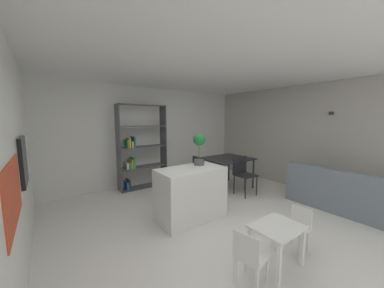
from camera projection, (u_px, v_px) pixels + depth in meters
The scene contains 17 objects.
ground_plane at pixel (208, 223), 3.41m from camera, with size 8.42×8.42×0.00m, color silver.
ceiling_slab at pixel (209, 63), 3.10m from camera, with size 6.13×5.43×0.06m.
back_partition at pixel (143, 136), 5.41m from camera, with size 6.13×0.06×2.55m, color silver.
right_partition_gray at pixel (302, 137), 5.03m from camera, with size 0.06×5.43×2.55m, color #B2ADA3.
cabinet_niche_splashback at pixel (13, 194), 1.68m from camera, with size 0.01×0.97×0.54m.
built_in_oven at pixel (23, 161), 2.44m from camera, with size 0.06×0.58×0.58m.
kitchen_island at pixel (191, 193), 3.54m from camera, with size 1.15×0.63×0.90m, color white.
potted_plant_on_island at pixel (199, 145), 3.69m from camera, with size 0.22×0.22×0.58m.
open_bookshelf at pixel (139, 150), 5.08m from camera, with size 1.20×0.34×2.08m.
child_table at pixel (277, 233), 2.39m from camera, with size 0.58×0.45×0.50m.
child_chair_right at pixel (298, 227), 2.69m from camera, with size 0.27×0.27×0.57m.
child_chair_left at pixel (249, 256), 2.09m from camera, with size 0.34×0.34×0.60m.
dining_table at pixel (227, 161), 5.08m from camera, with size 1.15×0.95×0.77m.
dining_chair_near at pixel (243, 172), 4.70m from camera, with size 0.44×0.43×0.86m.
dining_chair_island_side at pixel (202, 172), 4.64m from camera, with size 0.42×0.44×0.89m.
sofa at pixel (346, 196), 3.86m from camera, with size 0.85×1.95×0.81m.
wall_sconce_back at pixel (331, 113), 4.42m from camera, with size 0.07×0.07×0.07m.
Camera 1 is at (-2.11, -2.45, 1.73)m, focal length 19.10 mm.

